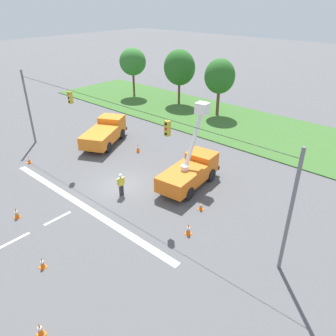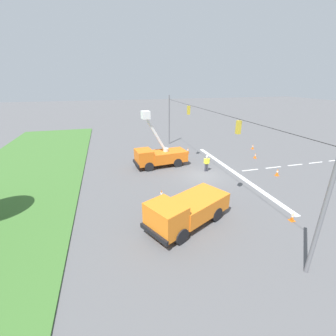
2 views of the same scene
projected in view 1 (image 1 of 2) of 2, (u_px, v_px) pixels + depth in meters
name	position (u px, v px, depth m)	size (l,w,h in m)	color
ground_plane	(121.00, 186.00, 25.52)	(200.00, 200.00, 0.00)	#565659
grass_verge	(240.00, 125.00, 37.42)	(56.00, 12.00, 0.10)	#3D6B2D
lane_markings	(64.00, 215.00, 22.16)	(17.60, 15.25, 0.01)	silver
signal_gantry	(116.00, 135.00, 23.57)	(26.20, 0.33, 7.20)	slate
tree_far_west	(133.00, 62.00, 45.86)	(3.81, 3.62, 6.82)	brown
tree_west	(179.00, 68.00, 42.53)	(4.32, 3.73, 7.14)	brown
tree_centre	(220.00, 76.00, 38.35)	(3.59, 3.61, 6.80)	brown
utility_truck_bucket_lift	(190.00, 170.00, 25.11)	(2.93, 6.10, 6.24)	orange
utility_truck_support_near	(105.00, 132.00, 32.39)	(4.99, 6.58, 2.21)	orange
road_worker	(121.00, 183.00, 23.92)	(0.29, 0.65, 1.77)	#383842
traffic_cone_foreground_left	(40.00, 329.00, 14.18)	(0.36, 0.36, 0.73)	orange
traffic_cone_foreground_right	(188.00, 229.00, 20.19)	(0.36, 0.36, 0.80)	orange
traffic_cone_mid_left	(16.00, 213.00, 21.70)	(0.36, 0.36, 0.80)	orange
traffic_cone_mid_right	(29.00, 160.00, 28.88)	(0.36, 0.36, 0.65)	orange
traffic_cone_lane_edge_a	(42.00, 263.00, 17.72)	(0.36, 0.36, 0.70)	orange
traffic_cone_lane_edge_b	(201.00, 206.00, 22.56)	(0.36, 0.36, 0.69)	orange
traffic_cone_far_left	(138.00, 148.00, 30.92)	(0.36, 0.36, 0.82)	orange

